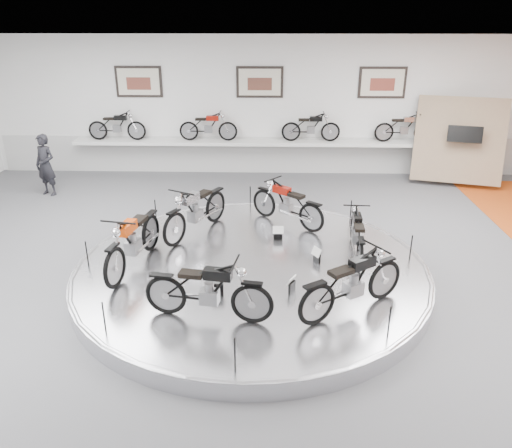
{
  "coord_description": "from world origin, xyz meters",
  "views": [
    {
      "loc": [
        0.32,
        -7.79,
        4.54
      ],
      "look_at": [
        0.08,
        0.6,
        0.98
      ],
      "focal_mm": 35.0,
      "sensor_mm": 36.0,
      "label": 1
    }
  ],
  "objects_px": {
    "bike_e": "(208,290)",
    "display_platform": "(251,272)",
    "bike_b": "(287,203)",
    "bike_f": "(353,282)",
    "visitor": "(46,165)",
    "bike_a": "(357,233)",
    "bike_d": "(133,240)",
    "bike_c": "(196,209)",
    "shelf": "(259,143)"
  },
  "relations": [
    {
      "from": "bike_e",
      "to": "display_platform",
      "type": "bearing_deg",
      "value": 80.96
    },
    {
      "from": "bike_b",
      "to": "bike_f",
      "type": "bearing_deg",
      "value": 144.55
    },
    {
      "from": "visitor",
      "to": "display_platform",
      "type": "bearing_deg",
      "value": -17.11
    },
    {
      "from": "bike_e",
      "to": "bike_a",
      "type": "bearing_deg",
      "value": 50.25
    },
    {
      "from": "bike_d",
      "to": "bike_f",
      "type": "xyz_separation_m",
      "value": [
        3.68,
        -1.33,
        -0.04
      ]
    },
    {
      "from": "bike_c",
      "to": "bike_a",
      "type": "bearing_deg",
      "value": 101.87
    },
    {
      "from": "shelf",
      "to": "bike_e",
      "type": "height_order",
      "value": "bike_e"
    },
    {
      "from": "bike_c",
      "to": "bike_d",
      "type": "relative_size",
      "value": 0.98
    },
    {
      "from": "bike_d",
      "to": "bike_c",
      "type": "bearing_deg",
      "value": 160.4
    },
    {
      "from": "bike_f",
      "to": "visitor",
      "type": "height_order",
      "value": "visitor"
    },
    {
      "from": "bike_b",
      "to": "display_platform",
      "type": "bearing_deg",
      "value": 109.96
    },
    {
      "from": "display_platform",
      "to": "bike_b",
      "type": "relative_size",
      "value": 3.94
    },
    {
      "from": "bike_a",
      "to": "bike_c",
      "type": "distance_m",
      "value": 3.29
    },
    {
      "from": "bike_d",
      "to": "bike_f",
      "type": "distance_m",
      "value": 3.91
    },
    {
      "from": "display_platform",
      "to": "shelf",
      "type": "relative_size",
      "value": 0.58
    },
    {
      "from": "display_platform",
      "to": "bike_b",
      "type": "bearing_deg",
      "value": 70.05
    },
    {
      "from": "visitor",
      "to": "shelf",
      "type": "bearing_deg",
      "value": 40.22
    },
    {
      "from": "bike_c",
      "to": "bike_e",
      "type": "xyz_separation_m",
      "value": [
        0.62,
        -3.13,
        -0.04
      ]
    },
    {
      "from": "bike_f",
      "to": "visitor",
      "type": "distance_m",
      "value": 9.37
    },
    {
      "from": "shelf",
      "to": "bike_e",
      "type": "xyz_separation_m",
      "value": [
        -0.57,
        -8.15,
        -0.21
      ]
    },
    {
      "from": "bike_c",
      "to": "bike_e",
      "type": "relative_size",
      "value": 1.08
    },
    {
      "from": "shelf",
      "to": "bike_b",
      "type": "relative_size",
      "value": 6.77
    },
    {
      "from": "bike_b",
      "to": "bike_d",
      "type": "relative_size",
      "value": 0.89
    },
    {
      "from": "shelf",
      "to": "display_platform",
      "type": "bearing_deg",
      "value": -90.0
    },
    {
      "from": "bike_b",
      "to": "visitor",
      "type": "distance_m",
      "value": 6.83
    },
    {
      "from": "bike_a",
      "to": "bike_d",
      "type": "height_order",
      "value": "bike_d"
    },
    {
      "from": "display_platform",
      "to": "bike_e",
      "type": "height_order",
      "value": "bike_e"
    },
    {
      "from": "shelf",
      "to": "bike_d",
      "type": "height_order",
      "value": "bike_d"
    },
    {
      "from": "bike_c",
      "to": "bike_e",
      "type": "height_order",
      "value": "bike_c"
    },
    {
      "from": "bike_a",
      "to": "bike_b",
      "type": "bearing_deg",
      "value": 44.02
    },
    {
      "from": "display_platform",
      "to": "visitor",
      "type": "bearing_deg",
      "value": 141.36
    },
    {
      "from": "display_platform",
      "to": "visitor",
      "type": "distance_m",
      "value": 7.23
    },
    {
      "from": "shelf",
      "to": "bike_f",
      "type": "xyz_separation_m",
      "value": [
        1.59,
        -7.88,
        -0.2
      ]
    },
    {
      "from": "bike_a",
      "to": "visitor",
      "type": "xyz_separation_m",
      "value": [
        -7.59,
        4.02,
        0.08
      ]
    },
    {
      "from": "bike_d",
      "to": "visitor",
      "type": "xyz_separation_m",
      "value": [
        -3.54,
        4.65,
        -0.02
      ]
    },
    {
      "from": "bike_e",
      "to": "bike_c",
      "type": "bearing_deg",
      "value": 110.21
    },
    {
      "from": "bike_a",
      "to": "visitor",
      "type": "distance_m",
      "value": 8.59
    },
    {
      "from": "bike_d",
      "to": "bike_f",
      "type": "height_order",
      "value": "bike_d"
    },
    {
      "from": "bike_c",
      "to": "bike_f",
      "type": "height_order",
      "value": "bike_c"
    },
    {
      "from": "display_platform",
      "to": "bike_f",
      "type": "relative_size",
      "value": 3.73
    },
    {
      "from": "display_platform",
      "to": "bike_f",
      "type": "height_order",
      "value": "bike_f"
    },
    {
      "from": "bike_d",
      "to": "visitor",
      "type": "height_order",
      "value": "visitor"
    },
    {
      "from": "bike_a",
      "to": "bike_b",
      "type": "distance_m",
      "value": 1.93
    },
    {
      "from": "bike_e",
      "to": "bike_f",
      "type": "bearing_deg",
      "value": 16.03
    },
    {
      "from": "bike_d",
      "to": "bike_b",
      "type": "bearing_deg",
      "value": 137.47
    },
    {
      "from": "bike_b",
      "to": "bike_c",
      "type": "bearing_deg",
      "value": 55.95
    },
    {
      "from": "bike_c",
      "to": "bike_e",
      "type": "bearing_deg",
      "value": 39.11
    },
    {
      "from": "bike_c",
      "to": "bike_e",
      "type": "distance_m",
      "value": 3.19
    },
    {
      "from": "shelf",
      "to": "bike_c",
      "type": "distance_m",
      "value": 5.16
    },
    {
      "from": "shelf",
      "to": "bike_e",
      "type": "bearing_deg",
      "value": -94.0
    }
  ]
}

